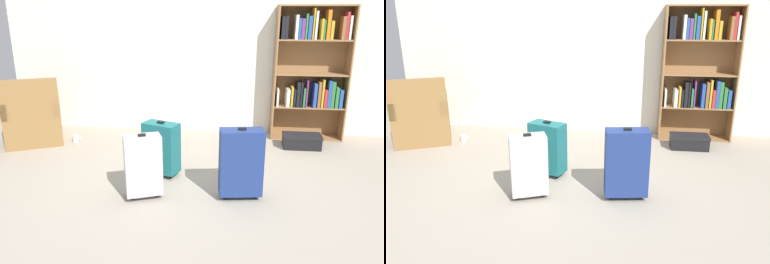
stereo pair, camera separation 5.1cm
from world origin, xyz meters
The scene contains 9 objects.
ground_plane centered at (0.00, 0.00, 0.00)m, with size 9.87×9.87×0.00m, color #9E9384.
back_wall centered at (0.00, 2.18, 1.30)m, with size 5.64×0.10×2.60m, color silver.
bookshelf centered at (1.53, 1.97, 0.97)m, with size 0.97×0.31×1.79m.
armchair centered at (-2.17, 1.34, 0.32)m, with size 0.94×0.94×0.90m.
mug centered at (-1.62, 1.40, 0.05)m, with size 0.12×0.08×0.10m.
storage_box centered at (1.41, 1.52, 0.10)m, with size 0.49×0.25×0.19m.
suitcase_navy_blue centered at (0.60, 0.04, 0.36)m, with size 0.42×0.25×0.70m.
suitcase_silver centered at (-0.31, -0.07, 0.33)m, with size 0.39×0.31×0.64m.
suitcase_teal centered at (-0.24, 0.47, 0.32)m, with size 0.42×0.32×0.61m.
Camera 1 is at (0.52, -3.20, 1.70)m, focal length 34.80 mm.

